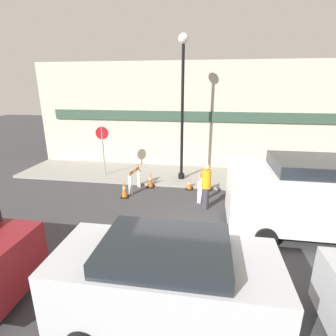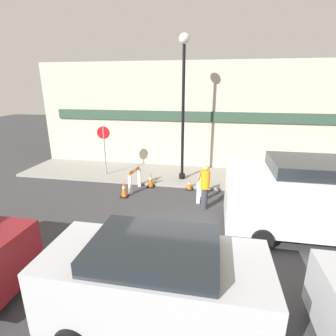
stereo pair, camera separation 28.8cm
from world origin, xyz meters
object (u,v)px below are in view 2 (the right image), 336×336
Objects in this scene: parked_car_1 at (155,281)px; work_van at (320,196)px; stop_sign at (104,143)px; person_worker at (205,185)px; streetlamp_post at (183,92)px.

parked_car_1 is 0.74× the size of work_van.
work_van is (8.33, -3.91, -0.42)m from stop_sign.
parked_car_1 is at bearing 115.02° from person_worker.
person_worker is 0.43× the size of parked_car_1.
work_van reaches higher than parked_car_1.
person_worker is at bearing 160.76° from work_van.
streetlamp_post is 2.63× the size of stop_sign.
work_van is (4.00, 3.92, 0.26)m from parked_car_1.
stop_sign reaches higher than person_worker.
streetlamp_post is at bearing 138.94° from work_van.
stop_sign is (-3.78, -0.05, -2.36)m from streetlamp_post.
streetlamp_post is 1.17× the size of work_van.
stop_sign is 5.73m from person_worker.
person_worker is (1.19, -2.79, -3.15)m from streetlamp_post.
stop_sign is at bearing 3.34° from person_worker.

